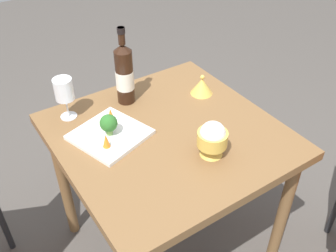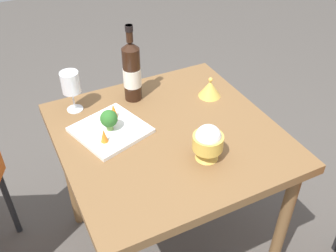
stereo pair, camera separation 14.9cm
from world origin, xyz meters
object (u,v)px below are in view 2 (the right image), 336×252
Objects in this scene: rice_bowl at (208,142)px; carrot_garnish_left at (114,111)px; serving_plate at (110,130)px; broccoli_floret at (109,119)px; wine_glass at (71,83)px; wine_bottle at (132,71)px; carrot_garnish_right at (104,136)px; rice_bowl_lid at (210,88)px.

rice_bowl is 2.30× the size of carrot_garnish_left.
serving_plate is (-0.30, -0.26, -0.07)m from rice_bowl.
serving_plate is 3.66× the size of broccoli_floret.
wine_glass is 1.26× the size of rice_bowl.
serving_plate is 0.09m from carrot_garnish_left.
wine_bottle is 0.34m from carrot_garnish_right.
rice_bowl reaches higher than rice_bowl_lid.
wine_glass is 0.26m from serving_plate.
serving_plate is 5.76× the size of carrot_garnish_right.
serving_plate is at bearing -84.52° from rice_bowl_lid.
carrot_garnish_right is at bearing -78.07° from rice_bowl_lid.
rice_bowl is at bearing 10.65° from wine_bottle.
serving_plate is at bearing 154.59° from broccoli_floret.
rice_bowl reaches higher than carrot_garnish_left.
rice_bowl_lid reaches higher than serving_plate.
carrot_garnish_left is 0.16m from carrot_garnish_right.
carrot_garnish_right is at bearing -35.30° from broccoli_floret.
broccoli_floret is at bearing -43.30° from wine_bottle.
wine_bottle is 5.51× the size of carrot_garnish_left.
rice_bowl reaches higher than carrot_garnish_right.
carrot_garnish_left is 1.13× the size of carrot_garnish_right.
rice_bowl is 0.39m from carrot_garnish_right.
wine_bottle is at bearing 131.11° from carrot_garnish_left.
rice_bowl is (0.48, 0.09, -0.06)m from wine_bottle.
carrot_garnish_left is at bearing 148.76° from broccoli_floret.
wine_bottle reaches higher than carrot_garnish_right.
wine_bottle is 0.20m from carrot_garnish_left.
broccoli_floret is (-0.29, -0.26, -0.01)m from rice_bowl.
rice_bowl is 2.60× the size of carrot_garnish_right.
serving_plate is (0.21, 0.08, -0.12)m from wine_glass.
wine_glass is 2.09× the size of broccoli_floret.
broccoli_floret reaches higher than carrot_garnish_right.
broccoli_floret is 0.08m from carrot_garnish_right.
wine_bottle is 1.90× the size of wine_glass.
serving_plate is at bearing -138.69° from rice_bowl.
wine_bottle is 0.35m from rice_bowl_lid.
carrot_garnish_left is (0.11, -0.13, -0.09)m from wine_bottle.
broccoli_floret is at bearing -25.41° from serving_plate.
wine_glass is at bearing -106.08° from rice_bowl_lid.
rice_bowl_lid is 0.48m from serving_plate.
carrot_garnish_left is at bearing 40.65° from wine_glass.
rice_bowl is at bearing 52.83° from carrot_garnish_right.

